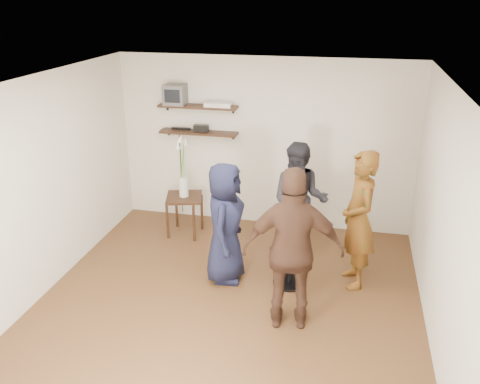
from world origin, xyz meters
The scene contains 18 objects.
room centered at (0.00, 0.00, 1.30)m, with size 4.58×5.08×2.68m.
shelf_upper centered at (-1.00, 2.38, 1.85)m, with size 1.20×0.25×0.04m, color black.
shelf_lower centered at (-1.00, 2.38, 1.45)m, with size 1.20×0.25×0.04m, color black.
crt_monitor centered at (-1.34, 2.38, 2.02)m, with size 0.32×0.30×0.30m, color #59595B.
dvd_deck centered at (-0.67, 2.38, 1.90)m, with size 0.40×0.24×0.06m, color silver.
radio centered at (-0.96, 2.38, 1.52)m, with size 0.22×0.10×0.10m, color black.
power_strip centered at (-1.30, 2.42, 1.48)m, with size 0.30×0.05×0.03m, color black.
side_table centered at (-1.08, 1.82, 0.52)m, with size 0.63×0.63×0.62m.
vase_lilies centered at (-1.08, 1.82, 0.92)m, with size 0.19×0.20×0.97m.
drinks_table centered at (0.65, 0.73, 0.61)m, with size 0.52×0.52×0.95m.
wine_glass_fl centered at (0.60, 0.71, 1.08)m, with size 0.06×0.06×0.19m.
wine_glass_fr centered at (0.72, 0.69, 1.10)m, with size 0.07×0.07×0.22m.
wine_glass_bl centered at (0.63, 0.80, 1.08)m, with size 0.06×0.06×0.19m.
wine_glass_br centered at (0.67, 0.75, 1.09)m, with size 0.07×0.07×0.21m.
person_plaid centered at (1.44, 0.95, 0.87)m, with size 0.64×0.42×1.75m, color #B72E14.
person_dark centered at (0.66, 1.55, 0.81)m, with size 0.79×0.61×1.62m, color black.
person_navy centered at (-0.17, 0.71, 0.78)m, with size 0.76×0.50×1.56m, color black.
person_brown centered at (0.77, -0.08, 0.92)m, with size 1.08×0.45×1.84m, color #43291C.
Camera 1 is at (1.26, -4.82, 3.47)m, focal length 38.00 mm.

